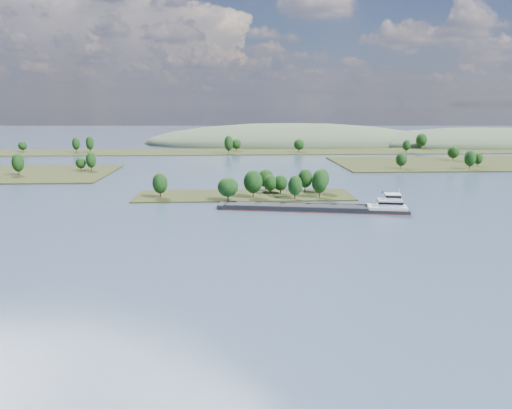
{
  "coord_description": "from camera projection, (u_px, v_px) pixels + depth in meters",
  "views": [
    {
      "loc": [
        -6.38,
        -48.09,
        41.82
      ],
      "look_at": [
        2.89,
        130.0,
        6.0
      ],
      "focal_mm": 35.0,
      "sensor_mm": 36.0,
      "label": 1
    }
  ],
  "objects": [
    {
      "name": "back_shoreline",
      "position": [
        248.0,
        151.0,
        447.42
      ],
      "size": [
        900.0,
        60.0,
        16.51
      ],
      "color": "#282F15",
      "rests_on": "ground"
    },
    {
      "name": "hill_east",
      "position": [
        481.0,
        145.0,
        529.07
      ],
      "size": [
        260.0,
        140.0,
        36.0
      ],
      "primitive_type": "ellipsoid",
      "color": "#405138",
      "rests_on": "ground"
    },
    {
      "name": "cargo_barge",
      "position": [
        325.0,
        207.0,
        199.95
      ],
      "size": [
        76.61,
        23.3,
        10.31
      ],
      "color": "black",
      "rests_on": "ground"
    },
    {
      "name": "hill_west",
      "position": [
        290.0,
        143.0,
        548.25
      ],
      "size": [
        320.0,
        160.0,
        44.0
      ],
      "primitive_type": "ellipsoid",
      "color": "#405138",
      "rests_on": "ground"
    },
    {
      "name": "tree_island",
      "position": [
        258.0,
        188.0,
        229.96
      ],
      "size": [
        100.0,
        32.99,
        13.83
      ],
      "color": "#282F15",
      "rests_on": "ground"
    },
    {
      "name": "ground",
      "position": [
        249.0,
        227.0,
        173.13
      ],
      "size": [
        1800.0,
        1800.0,
        0.0
      ],
      "primitive_type": "plane",
      "color": "#3A4C64",
      "rests_on": "ground"
    }
  ]
}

